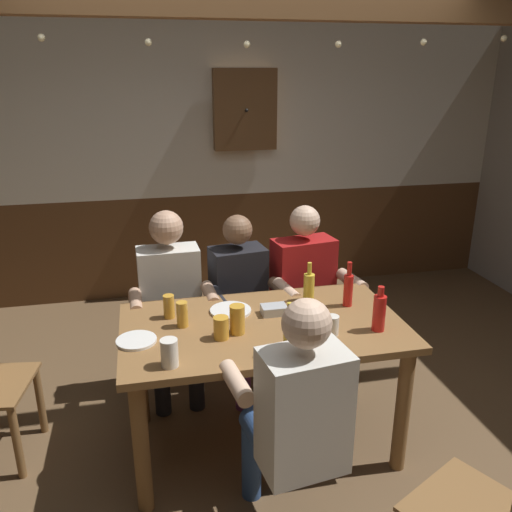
% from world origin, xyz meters
% --- Properties ---
extents(ground_plane, '(6.89, 6.89, 0.00)m').
position_xyz_m(ground_plane, '(0.00, 0.00, 0.00)').
color(ground_plane, brown).
extents(back_wall_upper, '(5.74, 0.12, 1.51)m').
position_xyz_m(back_wall_upper, '(0.00, 2.56, 1.72)').
color(back_wall_upper, silver).
extents(back_wall_wainscot, '(5.74, 0.12, 0.96)m').
position_xyz_m(back_wall_wainscot, '(0.00, 2.56, 0.48)').
color(back_wall_wainscot, brown).
rests_on(back_wall_wainscot, ground_plane).
extents(ceiling_beam, '(5.17, 0.14, 0.16)m').
position_xyz_m(ceiling_beam, '(0.00, 0.63, 2.39)').
color(ceiling_beam, brown).
extents(dining_table, '(1.52, 0.87, 0.77)m').
position_xyz_m(dining_table, '(0.00, 0.18, 0.65)').
color(dining_table, brown).
rests_on(dining_table, ground_plane).
extents(person_0, '(0.54, 0.51, 1.24)m').
position_xyz_m(person_0, '(-0.45, 0.85, 0.69)').
color(person_0, silver).
rests_on(person_0, ground_plane).
extents(person_1, '(0.53, 0.57, 1.19)m').
position_xyz_m(person_1, '(0.01, 0.83, 0.65)').
color(person_1, black).
rests_on(person_1, ground_plane).
extents(person_2, '(0.59, 0.56, 1.22)m').
position_xyz_m(person_2, '(0.47, 0.85, 0.67)').
color(person_2, '#AD1919').
rests_on(person_2, ground_plane).
extents(person_3, '(0.53, 0.57, 1.24)m').
position_xyz_m(person_3, '(-0.01, -0.47, 0.68)').
color(person_3, silver).
rests_on(person_3, ground_plane).
extents(table_candle, '(0.04, 0.04, 0.08)m').
position_xyz_m(table_candle, '(0.29, 0.14, 0.81)').
color(table_candle, '#F9E08C').
rests_on(table_candle, dining_table).
extents(condiment_caddy, '(0.14, 0.10, 0.05)m').
position_xyz_m(condiment_caddy, '(0.09, 0.29, 0.80)').
color(condiment_caddy, '#B2B7BC').
rests_on(condiment_caddy, dining_table).
extents(plate_0, '(0.23, 0.23, 0.01)m').
position_xyz_m(plate_0, '(-0.15, 0.37, 0.78)').
color(plate_0, white).
rests_on(plate_0, dining_table).
extents(plate_1, '(0.20, 0.20, 0.01)m').
position_xyz_m(plate_1, '(-0.67, 0.13, 0.78)').
color(plate_1, white).
rests_on(plate_1, dining_table).
extents(bottle_0, '(0.06, 0.06, 0.27)m').
position_xyz_m(bottle_0, '(0.05, -0.16, 0.88)').
color(bottle_0, gold).
rests_on(bottle_0, dining_table).
extents(bottle_1, '(0.05, 0.05, 0.27)m').
position_xyz_m(bottle_1, '(0.53, 0.31, 0.88)').
color(bottle_1, red).
rests_on(bottle_1, dining_table).
extents(bottle_2, '(0.07, 0.07, 0.25)m').
position_xyz_m(bottle_2, '(0.57, -0.02, 0.88)').
color(bottle_2, red).
rests_on(bottle_2, dining_table).
extents(bottle_3, '(0.06, 0.06, 0.24)m').
position_xyz_m(bottle_3, '(0.33, 0.42, 0.86)').
color(bottle_3, gold).
rests_on(bottle_3, dining_table).
extents(pint_glass_0, '(0.07, 0.07, 0.10)m').
position_xyz_m(pint_glass_0, '(0.32, -0.01, 0.83)').
color(pint_glass_0, white).
rests_on(pint_glass_0, dining_table).
extents(pint_glass_1, '(0.08, 0.08, 0.15)m').
position_xyz_m(pint_glass_1, '(-0.15, 0.11, 0.85)').
color(pint_glass_1, gold).
rests_on(pint_glass_1, dining_table).
extents(pint_glass_2, '(0.06, 0.06, 0.14)m').
position_xyz_m(pint_glass_2, '(-0.43, 0.25, 0.84)').
color(pint_glass_2, gold).
rests_on(pint_glass_2, dining_table).
extents(pint_glass_3, '(0.08, 0.08, 0.12)m').
position_xyz_m(pint_glass_3, '(-0.24, 0.07, 0.83)').
color(pint_glass_3, gold).
rests_on(pint_glass_3, dining_table).
extents(pint_glass_4, '(0.06, 0.06, 0.13)m').
position_xyz_m(pint_glass_4, '(-0.49, 0.37, 0.84)').
color(pint_glass_4, gold).
rests_on(pint_glass_4, dining_table).
extents(pint_glass_5, '(0.08, 0.08, 0.13)m').
position_xyz_m(pint_glass_5, '(-0.52, -0.14, 0.84)').
color(pint_glass_5, white).
rests_on(pint_glass_5, dining_table).
extents(wall_dart_cabinet, '(0.56, 0.15, 0.70)m').
position_xyz_m(wall_dart_cabinet, '(0.36, 2.43, 1.73)').
color(wall_dart_cabinet, brown).
extents(string_lights, '(4.05, 0.04, 0.12)m').
position_xyz_m(string_lights, '(0.00, 0.58, 2.23)').
color(string_lights, '#F9EAB2').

